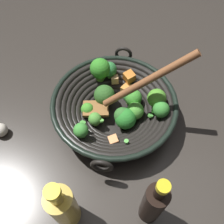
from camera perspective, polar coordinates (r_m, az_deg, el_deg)
The scene contains 5 objects.
ground_plane at distance 0.71m, azimuth 0.48°, elevation -1.13°, with size 4.00×4.00×0.00m, color #332D28.
wok at distance 0.67m, azimuth 0.72°, elevation 1.52°, with size 0.37×0.35×0.25m.
soy_sauce_bottle at distance 0.54m, azimuth 9.58°, elevation -20.31°, with size 0.05×0.05×0.21m.
cooking_oil_bottle at distance 0.54m, azimuth -11.29°, elevation -20.84°, with size 0.06×0.06×0.20m.
garlic_bulb at distance 0.73m, azimuth -24.51°, elevation -3.84°, with size 0.04×0.04×0.04m, color silver.
Camera 1 is at (0.37, 0.09, 0.60)m, focal length 39.26 mm.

